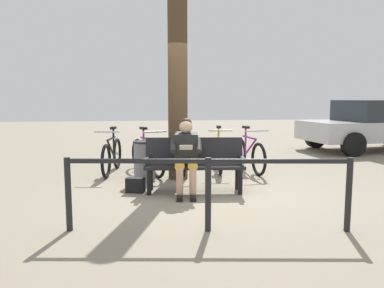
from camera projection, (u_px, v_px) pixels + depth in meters
name	position (u px, v px, depth m)	size (l,w,h in m)	color
ground_plane	(208.00, 193.00, 5.86)	(40.00, 40.00, 0.00)	gray
bench	(194.00, 160.00, 5.95)	(1.64, 0.65, 0.87)	black
person_reading	(186.00, 152.00, 5.77)	(0.52, 0.80, 1.20)	#262628
handbag	(135.00, 185.00, 5.89)	(0.30, 0.14, 0.24)	black
tree_trunk	(178.00, 81.00, 6.74)	(0.36, 0.36, 3.67)	#4C3823
litter_bin	(144.00, 161.00, 6.64)	(0.40, 0.40, 0.75)	slate
bicycle_purple	(249.00, 154.00, 7.63)	(0.48, 1.68, 0.94)	black
bicycle_blue	(219.00, 153.00, 7.71)	(0.48, 1.67, 0.94)	black
bicycle_black	(184.00, 155.00, 7.47)	(0.48, 1.68, 0.94)	black
bicycle_green	(147.00, 156.00, 7.37)	(0.72, 1.58, 0.94)	black
bicycle_orange	(112.00, 156.00, 7.42)	(0.48, 1.67, 0.94)	black
railing_fence	(208.00, 180.00, 4.12)	(3.22, 0.52, 0.85)	black
parked_car	(377.00, 124.00, 10.72)	(4.35, 2.32, 1.47)	silver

